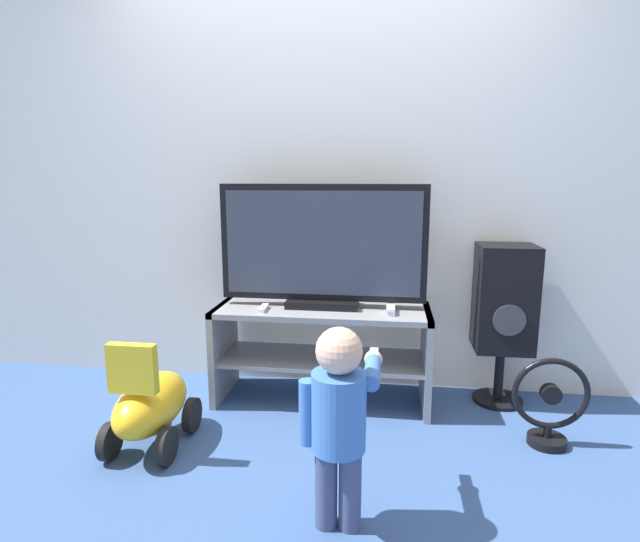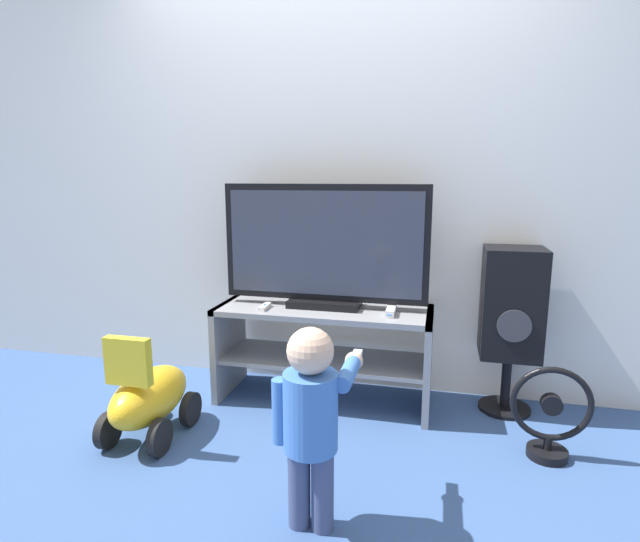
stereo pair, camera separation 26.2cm
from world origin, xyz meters
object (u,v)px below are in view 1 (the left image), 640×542
child (340,412)px  speaker_tower (504,302)px  ride_on_toy (151,404)px  game_console (391,309)px  remote_primary (263,308)px  television (323,247)px  floor_fan (550,406)px

child → speaker_tower: bearing=55.1°
ride_on_toy → speaker_tower: bearing=22.4°
child → ride_on_toy: size_ratio=1.37×
speaker_tower → game_console: bearing=-166.0°
game_console → child: bearing=-100.2°
remote_primary → speaker_tower: size_ratio=0.15×
speaker_tower → television: bearing=-174.7°
speaker_tower → ride_on_toy: (-1.72, -0.71, -0.37)m
game_console → television: bearing=170.8°
ride_on_toy → game_console: bearing=26.8°
television → child: bearing=-79.3°
game_console → remote_primary: 0.68m
television → speaker_tower: 1.04m
speaker_tower → ride_on_toy: speaker_tower is taller
child → floor_fan: child is taller
television → speaker_tower: television is taller
floor_fan → child: bearing=-143.5°
television → floor_fan: television is taller
floor_fan → ride_on_toy: size_ratio=0.79×
child → floor_fan: (0.93, 0.69, -0.25)m
television → game_console: bearing=-9.2°
television → remote_primary: bearing=-158.6°
ride_on_toy → child: bearing=-24.6°
child → ride_on_toy: bearing=155.4°
game_console → child: child is taller
child → speaker_tower: (0.79, 1.14, 0.13)m
floor_fan → ride_on_toy: bearing=-172.0°
television → ride_on_toy: 1.17m
floor_fan → ride_on_toy: 1.87m
television → speaker_tower: (0.99, 0.09, -0.30)m
child → television: bearing=100.7°
game_console → ride_on_toy: size_ratio=0.33×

